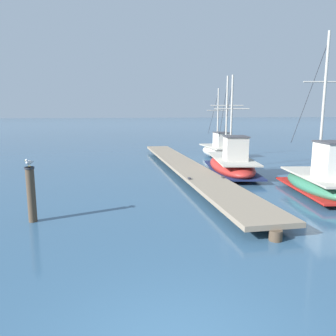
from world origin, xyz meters
The scene contains 6 objects.
floating_dock centered at (4.12, 14.02, 0.36)m, with size 2.63×21.02×0.53m.
fishing_boat_0 centered at (8.23, 7.65, 0.64)m, with size 2.97×5.85×6.63m.
fishing_boat_1 centered at (8.30, 19.25, 0.61)m, with size 2.12×4.93×5.20m.
fishing_boat_2 centered at (6.49, 12.84, 0.62)m, with size 3.50×7.42×5.55m.
mooring_piling centered at (-2.97, 6.83, 0.92)m, with size 0.30×0.30×1.76m.
perched_seagull centered at (-2.96, 6.83, 1.91)m, with size 0.23×0.37×0.27m.
Camera 1 is at (-1.02, -3.72, 3.43)m, focal length 34.52 mm.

